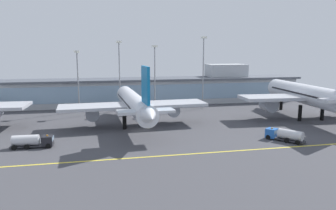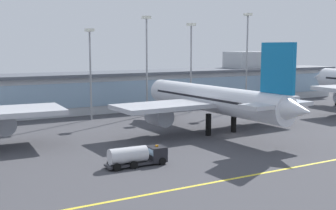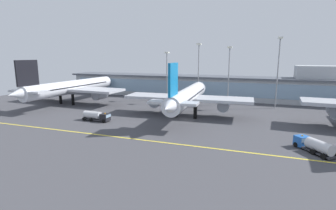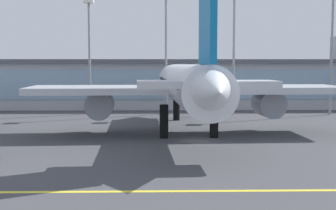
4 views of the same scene
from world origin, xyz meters
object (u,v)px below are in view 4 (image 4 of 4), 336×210
apron_light_mast_centre (166,28)px  apron_light_mast_east (333,22)px  apron_light_mast_far_east (89,38)px  airliner_near_right (187,86)px  apron_light_mast_west (234,32)px

apron_light_mast_centre → apron_light_mast_east: apron_light_mast_east is taller
apron_light_mast_centre → apron_light_mast_far_east: (-14.26, 0.90, -1.83)m
airliner_near_right → apron_light_mast_far_east: bearing=29.9°
apron_light_mast_centre → apron_light_mast_west: bearing=-3.5°
apron_light_mast_west → apron_light_mast_east: 17.93m
apron_light_mast_west → apron_light_mast_centre: 12.50m
apron_light_mast_centre → apron_light_mast_east: 30.34m
apron_light_mast_west → apron_light_mast_centre: apron_light_mast_centre is taller
airliner_near_right → apron_light_mast_east: apron_light_mast_east is taller
apron_light_mast_centre → airliner_near_right: bearing=-84.8°
apron_light_mast_west → apron_light_mast_east: bearing=-2.7°
airliner_near_right → apron_light_mast_centre: (-2.29, 24.99, 9.48)m
apron_light_mast_west → apron_light_mast_centre: (-12.45, 0.77, 0.79)m
apron_light_mast_centre → apron_light_mast_far_east: 14.41m
apron_light_mast_east → airliner_near_right: bearing=-140.1°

